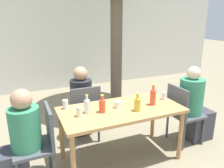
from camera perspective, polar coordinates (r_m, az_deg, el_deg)
ground_plane at (r=3.24m, az=2.25°, el=-18.71°), size 30.00×30.00×0.00m
cafe_building_wall at (r=6.08m, az=-12.79°, el=11.91°), size 10.00×0.08×2.80m
dining_table_front at (r=2.90m, az=2.40°, el=-7.92°), size 1.60×0.78×0.75m
patio_chair_0 at (r=2.73m, az=-18.15°, el=-13.82°), size 0.44×0.44×0.93m
patio_chair_1 at (r=3.50m, az=17.85°, el=-6.74°), size 0.44×0.44×0.93m
patio_chair_2 at (r=3.39m, az=-7.21°, el=-6.83°), size 0.44×0.44×0.93m
person_seated_0 at (r=2.73m, az=-23.31°, el=-14.52°), size 0.57×0.34×1.17m
person_seated_1 at (r=3.65m, az=20.67°, el=-5.83°), size 0.58×0.36×1.21m
person_seated_2 at (r=3.60m, az=-8.31°, el=-5.42°), size 0.34×0.57×1.18m
soda_bottle_0 at (r=2.99m, az=10.63°, el=-3.35°), size 0.08×0.08×0.29m
oil_cruet_1 at (r=2.78m, az=6.63°, el=-5.24°), size 0.08×0.08×0.23m
water_bottle_2 at (r=2.72m, az=-6.52°, el=-5.71°), size 0.07×0.07×0.24m
soda_bottle_3 at (r=2.73m, az=-2.57°, el=-5.65°), size 0.08×0.08×0.23m
drinking_glass_0 at (r=2.65m, az=-8.56°, el=-7.16°), size 0.07×0.07×0.12m
drinking_glass_1 at (r=3.24m, az=13.24°, el=-3.02°), size 0.06×0.06×0.11m
drinking_glass_2 at (r=2.87m, az=1.31°, el=-5.38°), size 0.08×0.08×0.09m
drinking_glass_3 at (r=2.90m, az=-12.08°, el=-5.24°), size 0.07×0.07×0.12m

